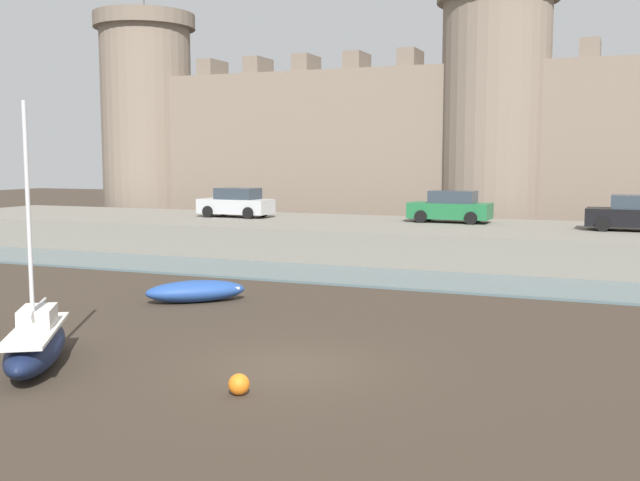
# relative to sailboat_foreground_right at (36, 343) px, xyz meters

# --- Properties ---
(ground_plane) EXTENTS (160.00, 160.00, 0.00)m
(ground_plane) POSITION_rel_sailboat_foreground_right_xyz_m (5.46, 2.24, -0.57)
(ground_plane) COLOR #382D23
(water_channel) EXTENTS (80.00, 4.50, 0.10)m
(water_channel) POSITION_rel_sailboat_foreground_right_xyz_m (5.46, 15.32, -0.52)
(water_channel) COLOR slate
(water_channel) RESTS_ON ground
(quay_road) EXTENTS (61.42, 10.00, 1.60)m
(quay_road) POSITION_rel_sailboat_foreground_right_xyz_m (5.46, 22.57, 0.23)
(quay_road) COLOR slate
(quay_road) RESTS_ON ground
(castle) EXTENTS (56.55, 7.13, 17.99)m
(castle) POSITION_rel_sailboat_foreground_right_xyz_m (5.46, 32.55, 6.03)
(castle) COLOR #7A6B5B
(castle) RESTS_ON ground
(sailboat_foreground_right) EXTENTS (3.19, 4.17, 6.16)m
(sailboat_foreground_right) POSITION_rel_sailboat_foreground_right_xyz_m (0.00, 0.00, 0.00)
(sailboat_foreground_right) COLOR #141E3D
(sailboat_foreground_right) RESTS_ON ground
(rowboat_near_channel_left) EXTENTS (3.35, 3.06, 0.74)m
(rowboat_near_channel_left) POSITION_rel_sailboat_foreground_right_xyz_m (-0.72, 8.32, -0.19)
(rowboat_near_channel_left) COLOR #234793
(rowboat_near_channel_left) RESTS_ON ground
(mooring_buoy_mid_mud) EXTENTS (0.45, 0.45, 0.45)m
(mooring_buoy_mid_mud) POSITION_rel_sailboat_foreground_right_xyz_m (5.36, -0.07, -0.35)
(mooring_buoy_mid_mud) COLOR orange
(mooring_buoy_mid_mud) RESTS_ON ground
(car_quay_east) EXTENTS (4.16, 1.99, 1.62)m
(car_quay_east) POSITION_rel_sailboat_foreground_right_xyz_m (-7.16, 23.36, 1.81)
(car_quay_east) COLOR #B2B5B7
(car_quay_east) RESTS_ON quay_road
(car_quay_west) EXTENTS (4.16, 1.99, 1.62)m
(car_quay_west) POSITION_rel_sailboat_foreground_right_xyz_m (4.61, 24.33, 1.81)
(car_quay_west) COLOR #1E6638
(car_quay_west) RESTS_ON quay_road
(car_quay_centre_east) EXTENTS (4.16, 1.99, 1.62)m
(car_quay_centre_east) POSITION_rel_sailboat_foreground_right_xyz_m (13.26, 22.93, 1.81)
(car_quay_centre_east) COLOR black
(car_quay_centre_east) RESTS_ON quay_road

